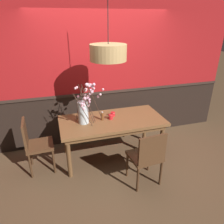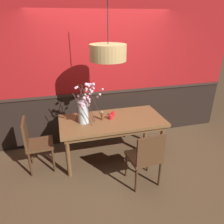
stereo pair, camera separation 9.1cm
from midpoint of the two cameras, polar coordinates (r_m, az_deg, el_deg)
ground_plane at (r=4.00m, az=-0.67°, el=-11.79°), size 24.00×24.00×0.00m
back_wall at (r=4.08m, az=-3.69°, el=10.42°), size 5.31×0.14×2.79m
dining_table at (r=3.65m, az=-0.72°, el=-3.26°), size 1.78×0.86×0.76m
chair_far_side_right at (r=4.52m, az=-0.16°, el=0.46°), size 0.46×0.46×0.95m
chair_head_west_end at (r=3.63m, az=-20.99°, el=-7.89°), size 0.44×0.43×0.93m
chair_far_side_left at (r=4.43m, az=-7.78°, el=-0.68°), size 0.48×0.45×0.90m
chair_near_side_right at (r=3.16m, az=8.73°, el=-11.63°), size 0.49×0.45×0.91m
vase_with_blossoms at (r=3.43m, az=-8.32°, el=0.60°), size 0.49×0.54×0.73m
candle_holder_nearer_center at (r=3.61m, az=-1.08°, el=-1.33°), size 0.08×0.08×0.08m
candle_holder_nearer_edge at (r=3.72m, az=-0.48°, el=-0.56°), size 0.08×0.08×0.07m
condiment_bottle at (r=3.57m, az=-3.42°, el=-1.09°), size 0.04×0.04×0.15m
pendant_lamp at (r=3.17m, az=-1.90°, el=15.84°), size 0.54×0.54×1.01m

